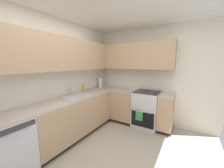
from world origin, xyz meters
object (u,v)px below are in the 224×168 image
at_px(oven_range, 146,109).
at_px(paper_towel_roll, 100,83).
at_px(dishwasher, 5,150).
at_px(soap_bottle, 84,89).

relative_size(oven_range, paper_towel_roll, 2.95).
bearing_deg(dishwasher, paper_towel_roll, 3.71).
bearing_deg(soap_bottle, oven_range, -60.44).
bearing_deg(dishwasher, oven_range, -25.23).
bearing_deg(paper_towel_roll, oven_range, -85.71).
relative_size(soap_bottle, paper_towel_roll, 0.51).
height_order(oven_range, soap_bottle, soap_bottle).
bearing_deg(soap_bottle, dishwasher, -174.23).
bearing_deg(dishwasher, soap_bottle, 5.77).
distance_m(oven_range, paper_towel_roll, 1.50).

